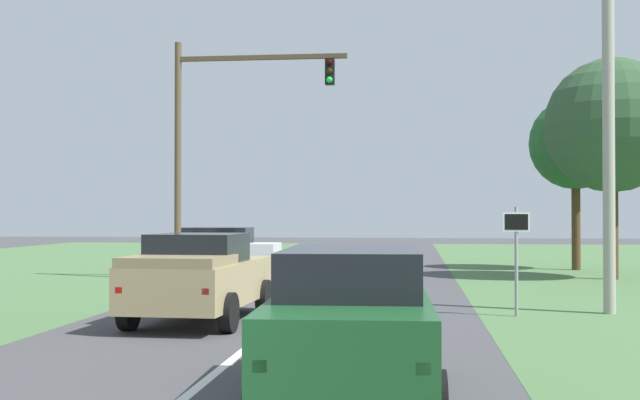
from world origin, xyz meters
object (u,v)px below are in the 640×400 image
object	(u,v)px
extra_tree_1	(576,144)
red_suv_near	(352,321)
utility_pole_right	(609,116)
pickup_truck_lead	(200,277)
crossing_suv_far	(221,250)
oak_tree_right	(613,126)
keep_moving_sign	(516,246)
traffic_light	(217,127)

from	to	relation	value
extra_tree_1	red_suv_near	bearing A→B (deg)	-106.83
utility_pole_right	red_suv_near	bearing A→B (deg)	-119.02
pickup_truck_lead	crossing_suv_far	distance (m)	13.35
utility_pole_right	crossing_suv_far	bearing A→B (deg)	138.25
crossing_suv_far	extra_tree_1	size ratio (longest dim) A/B	0.59
red_suv_near	utility_pole_right	size ratio (longest dim) A/B	0.54
pickup_truck_lead	oak_tree_right	size ratio (longest dim) A/B	0.64
oak_tree_right	pickup_truck_lead	bearing A→B (deg)	-132.18
extra_tree_1	oak_tree_right	bearing A→B (deg)	-85.74
keep_moving_sign	red_suv_near	bearing A→B (deg)	-109.34
keep_moving_sign	oak_tree_right	bearing A→B (deg)	66.85
crossing_suv_far	utility_pole_right	world-z (taller)	utility_pole_right
red_suv_near	traffic_light	size ratio (longest dim) A/B	0.60
red_suv_near	crossing_suv_far	xyz separation A→B (m)	(-6.47, 20.13, -0.06)
red_suv_near	keep_moving_sign	bearing A→B (deg)	70.66
keep_moving_sign	crossing_suv_far	distance (m)	14.82
keep_moving_sign	utility_pole_right	xyz separation A→B (m)	(2.23, 0.76, 3.03)
crossing_suv_far	utility_pole_right	distance (m)	16.23
traffic_light	crossing_suv_far	size ratio (longest dim) A/B	1.99
utility_pole_right	extra_tree_1	bearing A→B (deg)	81.91
keep_moving_sign	crossing_suv_far	world-z (taller)	keep_moving_sign
extra_tree_1	pickup_truck_lead	bearing A→B (deg)	-122.58
crossing_suv_far	extra_tree_1	xyz separation A→B (m)	(13.94, 4.59, 4.28)
red_suv_near	utility_pole_right	bearing A→B (deg)	60.98
crossing_suv_far	utility_pole_right	bearing A→B (deg)	-41.75
traffic_light	crossing_suv_far	bearing A→B (deg)	100.00
pickup_truck_lead	utility_pole_right	world-z (taller)	utility_pole_right
oak_tree_right	crossing_suv_far	bearing A→B (deg)	179.13
extra_tree_1	utility_pole_right	bearing A→B (deg)	-98.09
oak_tree_right	extra_tree_1	bearing A→B (deg)	94.26
pickup_truck_lead	traffic_light	size ratio (longest dim) A/B	0.60
extra_tree_1	traffic_light	bearing A→B (deg)	-153.52
traffic_light	utility_pole_right	world-z (taller)	utility_pole_right
keep_moving_sign	crossing_suv_far	xyz separation A→B (m)	(-9.57, 11.29, -0.65)
keep_moving_sign	extra_tree_1	world-z (taller)	extra_tree_1
red_suv_near	utility_pole_right	distance (m)	11.56
crossing_suv_far	extra_tree_1	distance (m)	15.29
pickup_truck_lead	traffic_light	distance (m)	11.99
red_suv_near	oak_tree_right	bearing A→B (deg)	68.52
keep_moving_sign	extra_tree_1	xyz separation A→B (m)	(4.38, 15.89, 3.63)
utility_pole_right	extra_tree_1	size ratio (longest dim) A/B	1.29
red_suv_near	traffic_light	bearing A→B (deg)	108.71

